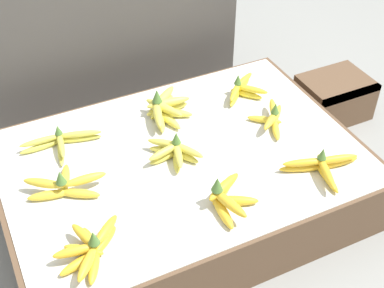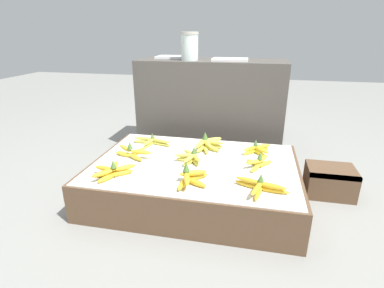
{
  "view_description": "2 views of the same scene",
  "coord_description": "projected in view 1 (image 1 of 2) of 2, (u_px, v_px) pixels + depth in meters",
  "views": [
    {
      "loc": [
        -0.56,
        -1.25,
        1.46
      ],
      "look_at": [
        0.06,
        0.03,
        0.24
      ],
      "focal_mm": 50.0,
      "sensor_mm": 36.0,
      "label": 1
    },
    {
      "loc": [
        0.33,
        -1.63,
        0.99
      ],
      "look_at": [
        -0.03,
        0.04,
        0.33
      ],
      "focal_mm": 28.0,
      "sensor_mm": 36.0,
      "label": 2
    }
  ],
  "objects": [
    {
      "name": "banana_bunch_middle_left",
      "position": [
        64.0,
        185.0,
        1.69
      ],
      "size": [
        0.26,
        0.2,
        0.11
      ],
      "color": "gold",
      "rests_on": "display_platform"
    },
    {
      "name": "banana_bunch_front_midleft",
      "position": [
        226.0,
        197.0,
        1.64
      ],
      "size": [
        0.16,
        0.22,
        0.11
      ],
      "color": "gold",
      "rests_on": "display_platform"
    },
    {
      "name": "banana_bunch_middle_midleft",
      "position": [
        174.0,
        152.0,
        1.81
      ],
      "size": [
        0.18,
        0.19,
        0.1
      ],
      "color": "#DBCC4C",
      "rests_on": "display_platform"
    },
    {
      "name": "ground_plane",
      "position": [
        182.0,
        203.0,
        1.99
      ],
      "size": [
        10.0,
        10.0,
        0.0
      ],
      "primitive_type": "plane",
      "color": "gray"
    },
    {
      "name": "banana_bunch_front_midright",
      "position": [
        322.0,
        166.0,
        1.76
      ],
      "size": [
        0.28,
        0.19,
        0.09
      ],
      "color": "gold",
      "rests_on": "display_platform"
    },
    {
      "name": "wooden_crate",
      "position": [
        334.0,
        97.0,
        2.34
      ],
      "size": [
        0.29,
        0.23,
        0.18
      ],
      "color": "brown",
      "rests_on": "ground_plane"
    },
    {
      "name": "display_platform",
      "position": [
        182.0,
        181.0,
        1.91
      ],
      "size": [
        1.23,
        0.86,
        0.23
      ],
      "color": "brown",
      "rests_on": "ground_plane"
    },
    {
      "name": "banana_bunch_front_left",
      "position": [
        90.0,
        248.0,
        1.5
      ],
      "size": [
        0.22,
        0.21,
        0.1
      ],
      "color": "gold",
      "rests_on": "display_platform"
    },
    {
      "name": "banana_bunch_back_midright",
      "position": [
        242.0,
        89.0,
        2.1
      ],
      "size": [
        0.18,
        0.17,
        0.09
      ],
      "color": "yellow",
      "rests_on": "display_platform"
    },
    {
      "name": "banana_bunch_back_midleft",
      "position": [
        164.0,
        109.0,
        1.99
      ],
      "size": [
        0.18,
        0.23,
        0.11
      ],
      "color": "#DBCC4C",
      "rests_on": "display_platform"
    },
    {
      "name": "banana_bunch_middle_midright",
      "position": [
        272.0,
        118.0,
        1.96
      ],
      "size": [
        0.17,
        0.2,
        0.09
      ],
      "color": "gold",
      "rests_on": "display_platform"
    },
    {
      "name": "banana_bunch_back_left",
      "position": [
        61.0,
        142.0,
        1.86
      ],
      "size": [
        0.29,
        0.17,
        0.08
      ],
      "color": "gold",
      "rests_on": "display_platform"
    },
    {
      "name": "back_vendor_table",
      "position": [
        91.0,
        15.0,
        2.31
      ],
      "size": [
        1.2,
        0.44,
        0.76
      ],
      "color": "#4C4742",
      "rests_on": "ground_plane"
    }
  ]
}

